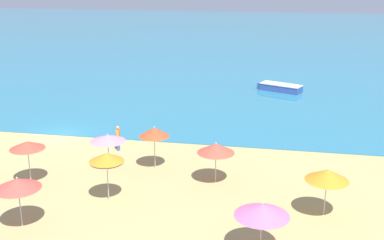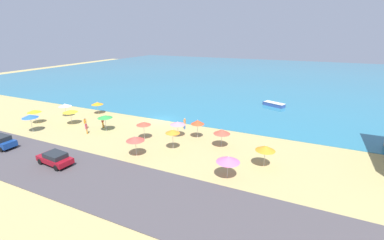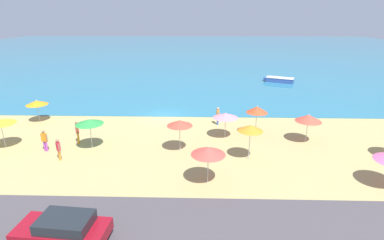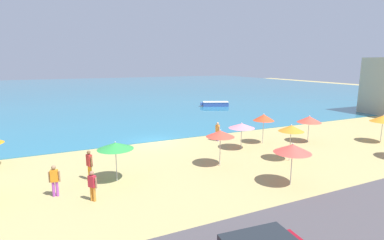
{
  "view_description": "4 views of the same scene",
  "coord_description": "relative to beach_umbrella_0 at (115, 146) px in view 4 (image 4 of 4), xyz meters",
  "views": [
    {
      "loc": [
        15.39,
        -30.11,
        11.24
      ],
      "look_at": [
        9.47,
        1.18,
        1.34
      ],
      "focal_mm": 45.0,
      "sensor_mm": 36.0,
      "label": 1
    },
    {
      "loc": [
        20.98,
        -33.71,
        13.36
      ],
      "look_at": [
        5.54,
        -0.2,
        0.86
      ],
      "focal_mm": 24.0,
      "sensor_mm": 36.0,
      "label": 2
    },
    {
      "loc": [
        3.54,
        -28.28,
        9.82
      ],
      "look_at": [
        2.89,
        -5.18,
        1.54
      ],
      "focal_mm": 28.0,
      "sensor_mm": 36.0,
      "label": 3
    },
    {
      "loc": [
        -7.87,
        -24.29,
        6.87
      ],
      "look_at": [
        3.62,
        -0.1,
        1.67
      ],
      "focal_mm": 28.0,
      "sensor_mm": 36.0,
      "label": 4
    }
  ],
  "objects": [
    {
      "name": "ground_plane",
      "position": [
        4.75,
        7.47,
        -2.15
      ],
      "size": [
        160.0,
        160.0,
        0.0
      ],
      "primitive_type": "plane",
      "color": "tan"
    },
    {
      "name": "bather_1",
      "position": [
        -3.29,
        -0.64,
        -1.2
      ],
      "size": [
        0.56,
        0.3,
        1.68
      ],
      "color": "#AA48B5",
      "rests_on": "ground_plane"
    },
    {
      "name": "skiff_nearshore",
      "position": [
        20.12,
        23.64,
        -1.74
      ],
      "size": [
        4.45,
        2.94,
        0.71
      ],
      "color": "#37539D",
      "rests_on": "sea"
    },
    {
      "name": "beach_umbrella_12",
      "position": [
        13.04,
        3.05,
        0.11
      ],
      "size": [
        1.78,
        1.78,
        2.6
      ],
      "color": "#B2B2B7",
      "rests_on": "ground_plane"
    },
    {
      "name": "bather_3",
      "position": [
        -1.6,
        -2.04,
        -1.26
      ],
      "size": [
        0.4,
        0.46,
        1.58
      ],
      "color": "orange",
      "rests_on": "ground_plane"
    },
    {
      "name": "bather_2",
      "position": [
        9.94,
        5.43,
        -1.21
      ],
      "size": [
        0.26,
        0.57,
        1.68
      ],
      "color": "#3A63B8",
      "rests_on": "ground_plane"
    },
    {
      "name": "beach_umbrella_1",
      "position": [
        10.39,
        2.44,
        -0.24
      ],
      "size": [
        2.08,
        2.08,
        2.16
      ],
      "color": "#B2B2B7",
      "rests_on": "ground_plane"
    },
    {
      "name": "beach_umbrella_2",
      "position": [
        16.86,
        1.69,
        -0.13
      ],
      "size": [
        2.05,
        2.05,
        2.35
      ],
      "color": "#B2B2B7",
      "rests_on": "ground_plane"
    },
    {
      "name": "beach_umbrella_5",
      "position": [
        6.81,
        -0.27,
        0.07
      ],
      "size": [
        1.9,
        1.9,
        2.5
      ],
      "color": "#B2B2B7",
      "rests_on": "ground_plane"
    },
    {
      "name": "bather_0",
      "position": [
        -1.39,
        0.86,
        -1.13
      ],
      "size": [
        0.34,
        0.54,
        1.81
      ],
      "color": "orange",
      "rests_on": "ground_plane"
    },
    {
      "name": "beach_umbrella_6",
      "position": [
        22.52,
        -1.1,
        -0.05
      ],
      "size": [
        2.05,
        2.05,
        2.44
      ],
      "color": "#B2B2B7",
      "rests_on": "ground_plane"
    },
    {
      "name": "sea",
      "position": [
        4.75,
        62.47,
        -2.12
      ],
      "size": [
        150.0,
        110.0,
        0.05
      ],
      "primitive_type": "cube",
      "color": "teal",
      "rests_on": "ground_plane"
    },
    {
      "name": "beach_umbrella_11",
      "position": [
        8.8,
        -4.75,
        -0.0
      ],
      "size": [
        2.07,
        2.07,
        2.46
      ],
      "color": "#B2B2B7",
      "rests_on": "ground_plane"
    },
    {
      "name": "beach_umbrella_0",
      "position": [
        0.0,
        0.0,
        0.0
      ],
      "size": [
        2.08,
        2.08,
        2.41
      ],
      "color": "#B2B2B7",
      "rests_on": "ground_plane"
    },
    {
      "name": "beach_umbrella_7",
      "position": [
        11.79,
        -1.48,
        0.2
      ],
      "size": [
        1.75,
        1.75,
        2.64
      ],
      "color": "#B2B2B7",
      "rests_on": "ground_plane"
    }
  ]
}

